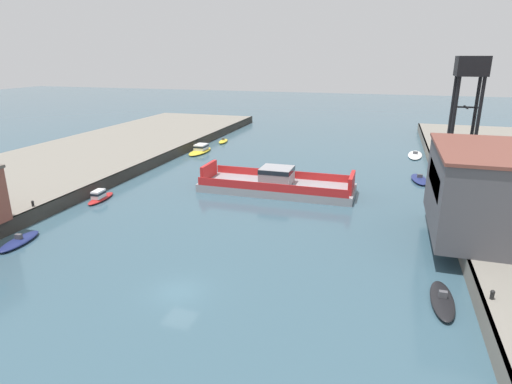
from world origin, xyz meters
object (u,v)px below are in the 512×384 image
object	(u,v)px
chain_ferry	(277,184)
moored_boat_far_left	(100,196)
moored_boat_far_right	(223,141)
moored_boat_near_right	(200,149)
moored_boat_mid_left	(19,241)
moored_boat_upstream_a	(442,300)
crane_tower	(470,82)
moored_boat_near_left	(419,179)
moored_boat_mid_right	(415,155)

from	to	relation	value
chain_ferry	moored_boat_far_left	bearing A→B (deg)	-153.42
moored_boat_far_right	moored_boat_near_right	bearing A→B (deg)	-93.02
moored_boat_mid_left	moored_boat_far_left	size ratio (longest dim) A/B	1.02
moored_boat_far_left	moored_boat_upstream_a	bearing A→B (deg)	-17.99
moored_boat_mid_left	crane_tower	world-z (taller)	crane_tower
moored_boat_near_left	moored_boat_far_right	size ratio (longest dim) A/B	1.25
moored_boat_far_right	moored_boat_upstream_a	world-z (taller)	moored_boat_far_right
moored_boat_upstream_a	crane_tower	world-z (taller)	crane_tower
moored_boat_near_right	crane_tower	size ratio (longest dim) A/B	0.50
moored_boat_near_right	moored_boat_upstream_a	distance (m)	59.67
moored_boat_near_left	moored_boat_upstream_a	bearing A→B (deg)	-90.23
moored_boat_upstream_a	moored_boat_near_right	bearing A→B (deg)	132.23
moored_boat_near_left	moored_boat_upstream_a	xyz separation A→B (m)	(-0.14, -35.32, -0.02)
moored_boat_mid_left	moored_boat_far_left	xyz separation A→B (m)	(-0.72, 13.97, 0.27)
moored_boat_near_right	moored_boat_far_left	distance (m)	31.03
moored_boat_mid_right	chain_ferry	bearing A→B (deg)	-123.61
moored_boat_near_left	moored_boat_near_right	world-z (taller)	moored_boat_near_right
moored_boat_mid_left	moored_boat_far_right	bearing A→B (deg)	89.71
moored_boat_mid_right	crane_tower	world-z (taller)	crane_tower
chain_ferry	moored_boat_far_left	size ratio (longest dim) A/B	3.90
moored_boat_near_left	moored_boat_mid_left	xyz separation A→B (m)	(-39.96, -36.13, -0.02)
moored_boat_mid_left	moored_boat_far_right	size ratio (longest dim) A/B	1.09
moored_boat_near_left	crane_tower	size ratio (longest dim) A/B	0.39
moored_boat_far_left	crane_tower	world-z (taller)	crane_tower
moored_boat_mid_left	chain_ferry	bearing A→B (deg)	50.16
moored_boat_near_right	moored_boat_far_left	xyz separation A→B (m)	(-0.42, -31.02, -0.04)
crane_tower	moored_boat_near_right	bearing A→B (deg)	162.79
moored_boat_mid_right	crane_tower	distance (m)	27.48
moored_boat_near_right	crane_tower	distance (m)	48.70
chain_ferry	moored_boat_far_right	xyz separation A→B (m)	(-20.23, 31.25, -0.77)
moored_boat_far_right	crane_tower	bearing A→B (deg)	-29.29
moored_boat_mid_left	moored_boat_far_left	distance (m)	13.99
moored_boat_upstream_a	crane_tower	distance (m)	34.03
moored_boat_far_right	chain_ferry	bearing A→B (deg)	-57.08
chain_ferry	moored_boat_near_right	world-z (taller)	chain_ferry
moored_boat_near_right	moored_boat_far_left	world-z (taller)	moored_boat_near_right
moored_boat_far_right	moored_boat_near_left	bearing A→B (deg)	-26.42
moored_boat_near_right	chain_ferry	bearing A→B (deg)	-44.44
chain_ferry	moored_boat_mid_left	size ratio (longest dim) A/B	3.81
moored_boat_far_left	moored_boat_upstream_a	world-z (taller)	moored_boat_far_left
moored_boat_far_left	crane_tower	distance (m)	50.19
chain_ferry	moored_boat_mid_right	xyz separation A→B (m)	(19.59, 29.48, -0.85)
moored_boat_mid_left	moored_boat_mid_right	world-z (taller)	moored_boat_mid_left
moored_boat_near_right	moored_boat_upstream_a	xyz separation A→B (m)	(40.11, -44.19, -0.31)
crane_tower	moored_boat_far_right	bearing A→B (deg)	150.71
moored_boat_far_right	moored_boat_upstream_a	distance (m)	67.76
moored_boat_mid_left	moored_boat_upstream_a	bearing A→B (deg)	1.16
moored_boat_mid_right	moored_boat_upstream_a	xyz separation A→B (m)	(-0.29, -53.26, 0.07)
chain_ferry	moored_boat_upstream_a	world-z (taller)	chain_ferry
moored_boat_far_right	crane_tower	xyz separation A→B (m)	(43.89, -24.62, 14.63)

